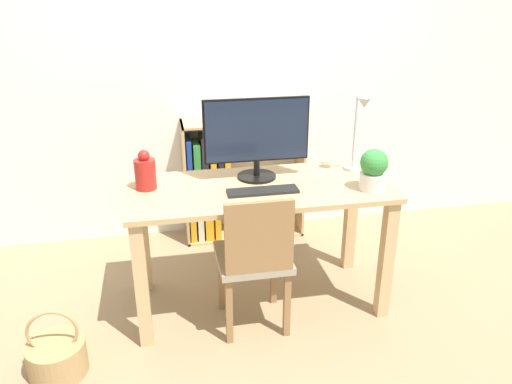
% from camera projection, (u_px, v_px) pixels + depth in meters
% --- Properties ---
extents(ground_plane, '(10.00, 10.00, 0.00)m').
position_uv_depth(ground_plane, '(259.00, 299.00, 3.16)').
color(ground_plane, '#997F5B').
extents(wall_back, '(8.00, 0.05, 2.60)m').
position_uv_depth(wall_back, '(230.00, 65.00, 3.65)').
color(wall_back, silver).
rests_on(wall_back, ground_plane).
extents(desk, '(1.50, 0.68, 0.77)m').
position_uv_depth(desk, '(259.00, 208.00, 2.91)').
color(desk, tan).
rests_on(desk, ground_plane).
extents(monitor, '(0.62, 0.23, 0.48)m').
position_uv_depth(monitor, '(257.00, 134.00, 2.89)').
color(monitor, black).
rests_on(monitor, desk).
extents(keyboard, '(0.40, 0.11, 0.02)m').
position_uv_depth(keyboard, '(263.00, 191.00, 2.77)').
color(keyboard, black).
rests_on(keyboard, desk).
extents(vase, '(0.12, 0.12, 0.23)m').
position_uv_depth(vase, '(145.00, 172.00, 2.79)').
color(vase, '#B2231E').
rests_on(vase, desk).
extents(desk_lamp, '(0.10, 0.19, 0.47)m').
position_uv_depth(desk_lamp, '(359.00, 127.00, 2.95)').
color(desk_lamp, '#B7B7BC').
rests_on(desk_lamp, desk).
extents(potted_plant, '(0.15, 0.15, 0.24)m').
position_uv_depth(potted_plant, '(373.00, 170.00, 2.77)').
color(potted_plant, silver).
rests_on(potted_plant, desk).
extents(chair, '(0.40, 0.40, 0.85)m').
position_uv_depth(chair, '(255.00, 257.00, 2.73)').
color(chair, '#9E937F').
rests_on(chair, ground_plane).
extents(bookshelf, '(0.91, 0.28, 0.93)m').
position_uv_depth(bookshelf, '(221.00, 182.00, 3.80)').
color(bookshelf, tan).
rests_on(bookshelf, ground_plane).
extents(basket, '(0.29, 0.29, 0.38)m').
position_uv_depth(basket, '(57.00, 357.00, 2.53)').
color(basket, tan).
rests_on(basket, ground_plane).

